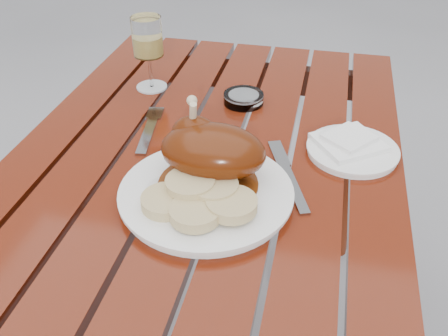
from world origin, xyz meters
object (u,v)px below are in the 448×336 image
at_px(table, 209,274).
at_px(dinner_plate, 206,194).
at_px(side_plate, 352,151).
at_px(wine_glass, 149,54).
at_px(ashtray, 244,98).

bearing_deg(table, dinner_plate, -75.93).
distance_m(dinner_plate, side_plate, 0.33).
height_order(dinner_plate, wine_glass, wine_glass).
relative_size(dinner_plate, side_plate, 1.68).
xyz_separation_m(dinner_plate, wine_glass, (-0.25, 0.41, 0.08)).
bearing_deg(wine_glass, ashtray, -7.05).
xyz_separation_m(table, wine_glass, (-0.21, 0.26, 0.47)).
bearing_deg(dinner_plate, ashtray, 90.32).
distance_m(dinner_plate, wine_glass, 0.49).
distance_m(wine_glass, ashtray, 0.26).
relative_size(table, side_plate, 6.33).
xyz_separation_m(wine_glass, ashtray, (0.25, -0.03, -0.08)).
relative_size(side_plate, ashtray, 1.94).
bearing_deg(ashtray, wine_glass, 172.95).
bearing_deg(table, wine_glass, 129.31).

